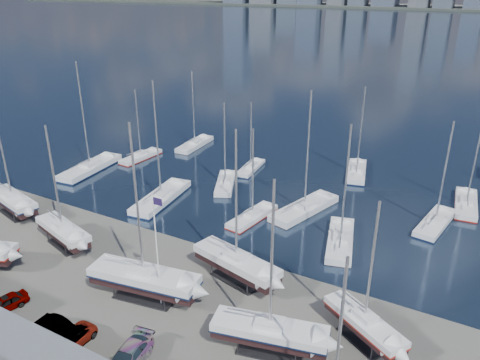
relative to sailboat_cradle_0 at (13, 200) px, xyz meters
The scene contains 25 objects.
ground 27.48m from the sailboat_cradle_0, ahead, with size 1400.00×1400.00×0.00m, color #605E59.
water 306.67m from the sailboat_cradle_0, 84.94° to the left, with size 1400.00×600.00×0.40m, color #1B2E3E.
sailboat_cradle_0 is the anchor object (origin of this frame).
sailboat_cradle_2 12.53m from the sailboat_cradle_0, 11.20° to the right, with size 9.33×4.77×14.76m.
sailboat_cradle_3 27.51m from the sailboat_cradle_0, 11.39° to the right, with size 11.52×4.85×17.90m.
sailboat_cradle_4 33.42m from the sailboat_cradle_0, ahead, with size 10.46×5.10×16.42m.
sailboat_cradle_5 41.32m from the sailboat_cradle_0, ahead, with size 10.13×4.82×15.80m.
sailboat_cradle_6 47.40m from the sailboat_cradle_0, ahead, with size 8.20×6.24×13.47m.
sailboat_moored_0 16.60m from the sailboat_cradle_0, 99.61° to the left, with size 4.75×12.72×18.58m.
sailboat_moored_1 24.85m from the sailboat_cradle_0, 88.26° to the left, with size 2.96×8.75×12.88m.
sailboat_moored_2 35.32m from the sailboat_cradle_0, 81.31° to the left, with size 3.43×9.99×14.84m.
sailboat_moored_3 19.52m from the sailboat_cradle_0, 41.16° to the left, with size 4.93×12.37×17.98m.
sailboat_moored_4 29.57m from the sailboat_cradle_0, 47.81° to the left, with size 6.14×9.21×13.59m.
sailboat_moored_5 35.77m from the sailboat_cradle_0, 55.65° to the left, with size 3.08×8.19×11.95m.
sailboat_moored_6 31.92m from the sailboat_cradle_0, 26.52° to the left, with size 3.60×8.92×12.96m.
sailboat_moored_7 38.98m from the sailboat_cradle_0, 30.12° to the left, with size 6.19×11.97×17.40m.
sailboat_moored_8 51.11m from the sailboat_cradle_0, 45.21° to the left, with size 5.08×10.39×14.96m.
sailboat_moored_9 42.89m from the sailboat_cradle_0, 18.77° to the left, with size 5.43×10.65×15.49m.
sailboat_moored_10 55.27m from the sailboat_cradle_0, 25.76° to the left, with size 4.17×9.99×14.49m.
sailboat_moored_11 61.57m from the sailboat_cradle_0, 31.23° to the left, with size 3.66×10.13×14.84m.
car_a 21.42m from the sailboat_cradle_0, 39.06° to the right, with size 1.72×4.27×1.45m, color gray.
car_b 27.38m from the sailboat_cradle_0, 29.31° to the right, with size 1.58×4.54×1.50m, color gray.
car_c 29.39m from the sailboat_cradle_0, 28.24° to the right, with size 2.14×4.65×1.29m, color gray.
car_d 34.20m from the sailboat_cradle_0, 22.56° to the right, with size 2.28×5.61×1.63m, color gray.
flagpole 30.02m from the sailboat_cradle_0, 10.92° to the right, with size 1.04×0.12×11.75m.
Camera 1 is at (26.69, -39.59, 28.80)m, focal length 35.00 mm.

